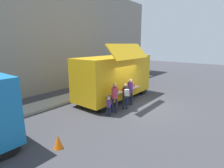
{
  "coord_description": "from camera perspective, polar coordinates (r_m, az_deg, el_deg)",
  "views": [
    {
      "loc": [
        -9.49,
        -5.29,
        3.9
      ],
      "look_at": [
        -0.56,
        1.81,
        1.3
      ],
      "focal_mm": 28.1,
      "sensor_mm": 36.0,
      "label": 1
    }
  ],
  "objects": [
    {
      "name": "food_truck_main",
      "position": [
        12.47,
        0.94,
        2.54
      ],
      "size": [
        6.28,
        3.12,
        3.93
      ],
      "rotation": [
        0.0,
        0.0,
        0.0
      ],
      "color": "gold",
      "rests_on": "ground"
    },
    {
      "name": "customer_front_ordering",
      "position": [
        11.34,
        5.93,
        -1.83
      ],
      "size": [
        0.36,
        0.36,
        1.75
      ],
      "rotation": [
        0.0,
        0.0,
        1.08
      ],
      "color": "#1E2137",
      "rests_on": "ground"
    },
    {
      "name": "ground_plane",
      "position": [
        11.54,
        8.85,
        -7.06
      ],
      "size": [
        60.0,
        60.0,
        0.0
      ],
      "primitive_type": "plane",
      "color": "#38383D"
    },
    {
      "name": "traffic_cone_orange",
      "position": [
        7.31,
        -17.11,
        -17.5
      ],
      "size": [
        0.36,
        0.36,
        0.55
      ],
      "primitive_type": "cone",
      "color": "orange",
      "rests_on": "ground"
    },
    {
      "name": "child_near_queue",
      "position": [
        9.66,
        -1.07,
        -6.84
      ],
      "size": [
        0.22,
        0.22,
        1.08
      ],
      "rotation": [
        0.0,
        0.0,
        0.56
      ],
      "color": "#1D2335",
      "rests_on": "ground"
    },
    {
      "name": "customer_mid_with_backpack",
      "position": [
        10.58,
        4.42,
        -3.22
      ],
      "size": [
        0.47,
        0.51,
        1.6
      ],
      "rotation": [
        0.0,
        0.0,
        0.92
      ],
      "color": "#1D253B",
      "rests_on": "ground"
    },
    {
      "name": "curb_strip",
      "position": [
        12.22,
        -20.93,
        -6.28
      ],
      "size": [
        28.0,
        1.6,
        0.15
      ],
      "primitive_type": "cube",
      "color": "#9E998E",
      "rests_on": "ground"
    },
    {
      "name": "building_behind",
      "position": [
        15.54,
        -26.69,
        14.07
      ],
      "size": [
        32.0,
        2.4,
        9.18
      ],
      "primitive_type": "cube",
      "color": "gray",
      "rests_on": "ground"
    },
    {
      "name": "trash_bin",
      "position": [
        17.06,
        2.54,
        1.4
      ],
      "size": [
        0.6,
        0.6,
        1.04
      ],
      "primitive_type": "cylinder",
      "color": "#2B5E38",
      "rests_on": "ground"
    },
    {
      "name": "customer_rear_waiting",
      "position": [
        10.04,
        0.76,
        -3.72
      ],
      "size": [
        0.41,
        0.56,
        1.75
      ],
      "rotation": [
        0.0,
        0.0,
        0.44
      ],
      "color": "#202438",
      "rests_on": "ground"
    }
  ]
}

